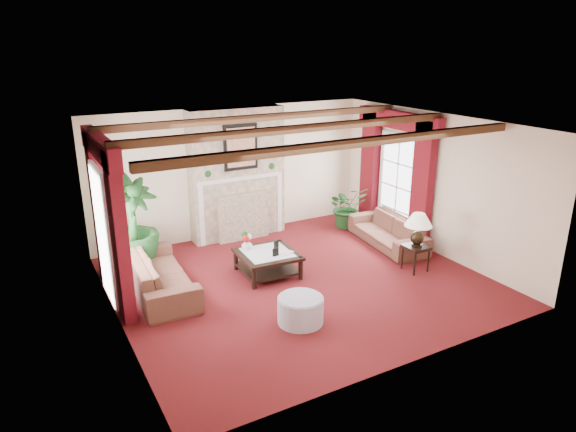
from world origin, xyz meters
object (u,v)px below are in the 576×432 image
coffee_table (268,263)px  side_table (415,258)px  sofa_right (388,226)px  potted_palm (133,245)px  ottoman (300,310)px  sofa_left (159,267)px

coffee_table → side_table: size_ratio=2.09×
sofa_right → potted_palm: potted_palm is taller
ottoman → potted_palm: bearing=119.3°
potted_palm → ottoman: 3.49m
sofa_right → coffee_table: 2.79m
coffee_table → side_table: 2.66m
sofa_right → ottoman: sofa_right is taller
sofa_left → ottoman: size_ratio=3.28×
ottoman → side_table: bearing=11.8°
side_table → sofa_right: bearing=73.0°
sofa_left → potted_palm: bearing=12.6°
sofa_left → side_table: sofa_left is taller
sofa_right → coffee_table: size_ratio=2.02×
side_table → ottoman: size_ratio=0.70×
sofa_left → side_table: (4.25, -1.43, -0.19)m
potted_palm → ottoman: bearing=-60.7°
sofa_left → side_table: bearing=-105.7°
coffee_table → side_table: bearing=-22.4°
sofa_right → side_table: sofa_right is taller
coffee_table → ottoman: (-0.33, -1.72, -0.01)m
potted_palm → sofa_left: bearing=-80.3°
potted_palm → ottoman: potted_palm is taller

